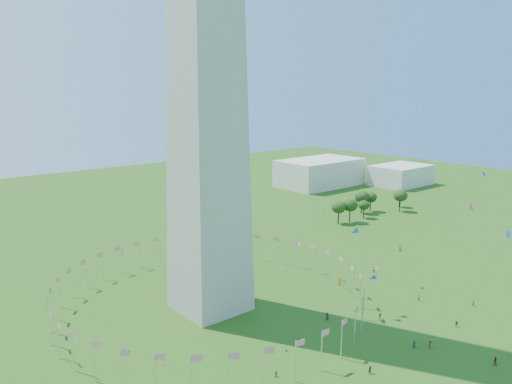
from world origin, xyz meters
The scene contains 6 objects.
flag_ring centered at (0.00, 50.00, 4.50)m, with size 80.24×80.24×9.00m.
gov_building_east_a centered at (150.00, 150.00, 8.00)m, with size 50.00×30.00×16.00m, color beige.
gov_building_east_b centered at (190.00, 120.00, 6.00)m, with size 35.00×25.00×12.00m, color beige.
crowd centered at (13.41, -2.00, 0.86)m, with size 99.17×76.74×1.99m.
kites_aloft centered at (19.87, 21.25, 18.39)m, with size 116.41×68.36×29.40m.
tree_line_east centered at (113.25, 85.11, 4.92)m, with size 53.02×16.15×10.59m.
Camera 1 is at (-70.75, -53.32, 57.47)m, focal length 35.00 mm.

